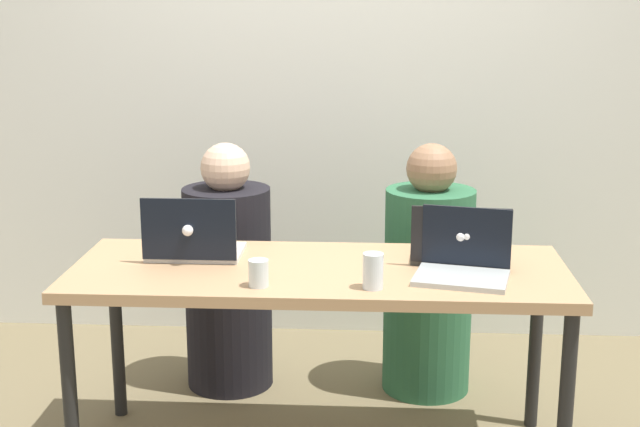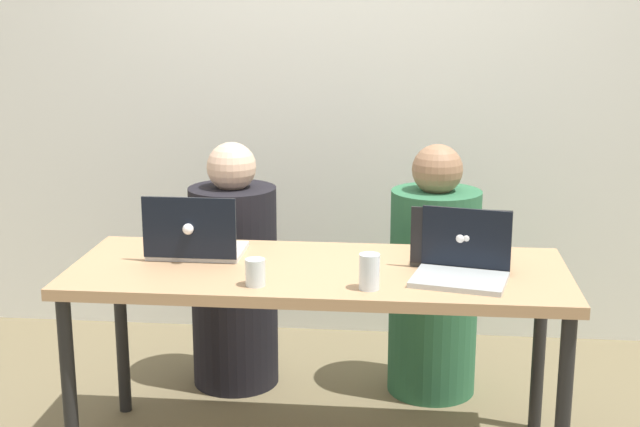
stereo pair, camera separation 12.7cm
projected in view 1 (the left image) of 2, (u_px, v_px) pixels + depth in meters
name	position (u px, v px, depth m)	size (l,w,h in m)	color
back_wall	(335.00, 103.00, 4.32)	(4.56, 0.10, 2.30)	white
desk	(319.00, 285.00, 3.16)	(1.75, 0.67, 0.73)	tan
person_on_left	(228.00, 280.00, 3.82)	(0.38, 0.38, 1.07)	black
person_on_right	(428.00, 283.00, 3.77)	(0.38, 0.38, 1.07)	#2D6642
laptop_front_right	(463.00, 263.00, 3.02)	(0.35, 0.30, 0.23)	#B2B8B7
laptop_back_right	(460.00, 249.00, 3.19)	(0.37, 0.27, 0.22)	#3B3C3B
laptop_back_left	(194.00, 244.00, 3.24)	(0.34, 0.28, 0.24)	silver
water_glass_left	(259.00, 275.00, 2.93)	(0.07, 0.07, 0.09)	silver
water_glass_right	(373.00, 273.00, 2.91)	(0.07, 0.07, 0.12)	silver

